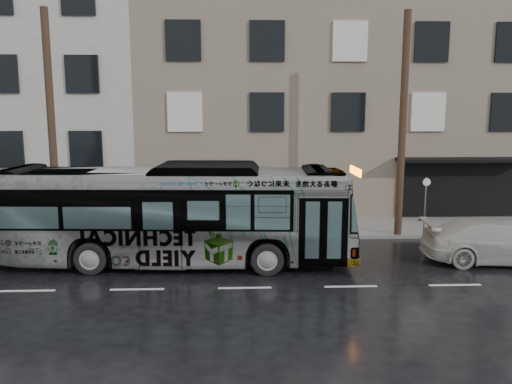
{
  "coord_description": "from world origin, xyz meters",
  "views": [
    {
      "loc": [
        -0.22,
        -16.77,
        5.22
      ],
      "look_at": [
        0.53,
        2.5,
        2.1
      ],
      "focal_mm": 35.0,
      "sensor_mm": 36.0,
      "label": 1
    }
  ],
  "objects_px": {
    "utility_pole_rear": "(52,126)",
    "sign_post": "(425,206)",
    "white_sedan": "(497,242)",
    "bus": "(171,214)",
    "utility_pole_front": "(403,126)"
  },
  "relations": [
    {
      "from": "utility_pole_rear",
      "to": "sign_post",
      "type": "xyz_separation_m",
      "value": [
        15.1,
        0.0,
        -3.3
      ]
    },
    {
      "from": "utility_pole_rear",
      "to": "bus",
      "type": "xyz_separation_m",
      "value": [
        5.03,
        -3.19,
        -2.91
      ]
    },
    {
      "from": "utility_pole_front",
      "to": "utility_pole_rear",
      "type": "bearing_deg",
      "value": 180.0
    },
    {
      "from": "utility_pole_front",
      "to": "utility_pole_rear",
      "type": "height_order",
      "value": "same"
    },
    {
      "from": "bus",
      "to": "white_sedan",
      "type": "height_order",
      "value": "bus"
    },
    {
      "from": "utility_pole_rear",
      "to": "white_sedan",
      "type": "relative_size",
      "value": 1.76
    },
    {
      "from": "sign_post",
      "to": "utility_pole_rear",
      "type": "bearing_deg",
      "value": 180.0
    },
    {
      "from": "sign_post",
      "to": "bus",
      "type": "relative_size",
      "value": 0.19
    },
    {
      "from": "utility_pole_front",
      "to": "sign_post",
      "type": "xyz_separation_m",
      "value": [
        1.1,
        0.0,
        -3.3
      ]
    },
    {
      "from": "bus",
      "to": "white_sedan",
      "type": "bearing_deg",
      "value": -88.7
    },
    {
      "from": "sign_post",
      "to": "bus",
      "type": "distance_m",
      "value": 10.57
    },
    {
      "from": "utility_pole_front",
      "to": "bus",
      "type": "bearing_deg",
      "value": -160.44
    },
    {
      "from": "utility_pole_front",
      "to": "white_sedan",
      "type": "bearing_deg",
      "value": -56.48
    },
    {
      "from": "sign_post",
      "to": "white_sedan",
      "type": "bearing_deg",
      "value": -70.59
    },
    {
      "from": "utility_pole_front",
      "to": "sign_post",
      "type": "relative_size",
      "value": 3.75
    }
  ]
}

